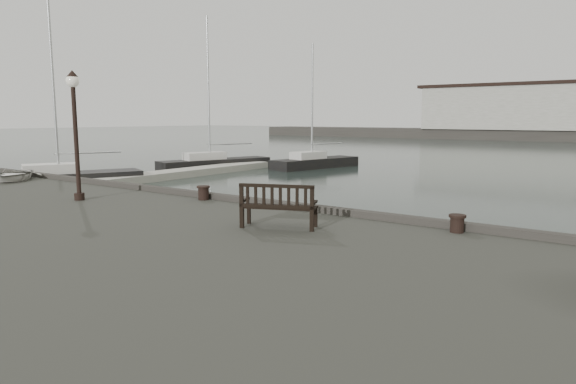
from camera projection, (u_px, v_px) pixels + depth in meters
name	position (u px, v px, depth m)	size (l,w,h in m)	color
ground	(320.00, 263.00, 14.93)	(400.00, 400.00, 0.00)	black
pontoon	(147.00, 177.00, 34.47)	(2.00, 24.00, 0.50)	#B9B6AB
breakwater	(574.00, 117.00, 90.93)	(140.00, 9.50, 12.20)	#383530
bench	(279.00, 214.00, 12.41)	(1.93, 1.27, 1.05)	black
bollard_left	(204.00, 193.00, 16.67)	(0.43, 0.43, 0.45)	black
bollard_right	(457.00, 224.00, 11.92)	(0.40, 0.40, 0.42)	black
lamp_post	(75.00, 118.00, 16.26)	(0.41, 0.41, 4.13)	black
dinghy	(14.00, 174.00, 21.74)	(1.84, 2.58, 0.53)	beige
yacht_a	(67.00, 182.00, 32.08)	(5.83, 9.13, 12.32)	black
yacht_b	(215.00, 166.00, 42.74)	(4.95, 9.87, 12.84)	black
yacht_d	(315.00, 165.00, 43.55)	(4.08, 8.77, 10.82)	black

